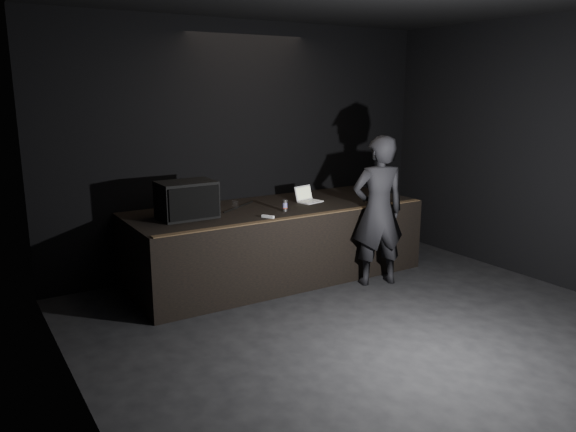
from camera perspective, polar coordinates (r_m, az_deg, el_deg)
The scene contains 11 objects.
ground at distance 5.90m, azimuth 12.70°, elevation -13.36°, with size 7.00×7.00×0.00m, color black.
room_walls at distance 5.33m, azimuth 13.77°, elevation 6.56°, with size 6.10×7.10×3.52m.
stage_riser at distance 7.76m, azimuth -1.30°, elevation -2.63°, with size 4.00×1.50×1.00m, color black.
riser_lip at distance 7.05m, azimuth 1.61°, elevation 0.02°, with size 3.92×0.10×0.01m, color brown.
stage_monitor at distance 7.03m, azimuth -10.24°, elevation 1.64°, with size 0.69×0.50×0.46m.
cable at distance 7.60m, azimuth -5.01°, elevation 0.95°, with size 0.02×0.02×0.80m, color black.
laptop at distance 7.95m, azimuth 1.98°, elevation 1.87°, with size 0.37×0.35×0.22m.
beer_can at distance 7.33m, azimuth -0.32°, elevation 1.07°, with size 0.06×0.06×0.15m.
plastic_cup at distance 7.54m, azimuth -5.38°, elevation 1.18°, with size 0.08×0.08×0.11m, color white.
wii_remote at distance 6.97m, azimuth -2.06°, elevation -0.06°, with size 0.04×0.17×0.03m, color white.
person at distance 7.47m, azimuth 9.14°, elevation 0.50°, with size 0.73×0.48×1.99m, color black.
Camera 1 is at (-3.78, -3.72, 2.58)m, focal length 35.00 mm.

